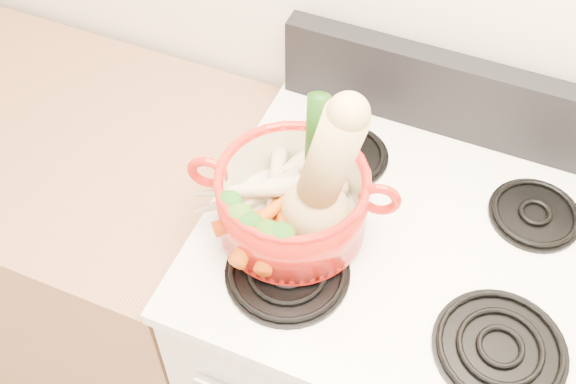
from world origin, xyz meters
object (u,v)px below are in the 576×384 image
at_px(stove_body, 387,358).
at_px(dutch_oven, 292,202).
at_px(squash, 317,173).
at_px(leek, 315,151).

xyz_separation_m(stove_body, dutch_oven, (-0.22, -0.07, 0.57)).
relative_size(dutch_oven, squash, 0.87).
bearing_deg(dutch_oven, squash, -25.42).
xyz_separation_m(dutch_oven, leek, (0.02, 0.05, 0.09)).
bearing_deg(dutch_oven, stove_body, 5.48).
xyz_separation_m(dutch_oven, squash, (0.05, -0.01, 0.12)).
bearing_deg(leek, stove_body, -10.64).
bearing_deg(squash, dutch_oven, 166.95).
distance_m(stove_body, leek, 0.69).
relative_size(stove_body, squash, 2.97).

